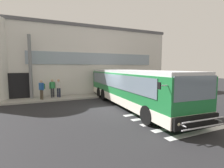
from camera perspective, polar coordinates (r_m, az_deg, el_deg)
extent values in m
cube|color=#232326|center=(12.38, -0.39, -7.92)|extent=(80.00, 90.00, 0.02)
cube|color=silver|center=(8.98, 28.86, -13.85)|extent=(4.40, 0.36, 0.01)
cube|color=silver|center=(9.51, 24.42, -12.56)|extent=(4.40, 0.36, 0.01)
cube|color=silver|center=(10.10, 20.51, -11.36)|extent=(4.40, 0.36, 0.01)
cube|color=silver|center=(10.72, 17.07, -10.24)|extent=(4.40, 0.36, 0.01)
cube|color=silver|center=(11.39, 14.04, -9.23)|extent=(4.40, 0.36, 0.01)
cube|color=silver|center=(23.52, -12.44, 7.00)|extent=(19.50, 12.00, 6.99)
cube|color=#56565B|center=(23.89, -12.63, 15.78)|extent=(19.70, 12.20, 0.30)
cube|color=black|center=(17.09, -28.80, -0.74)|extent=(1.80, 0.16, 2.40)
cube|color=#8C9EAD|center=(17.97, -5.26, 8.52)|extent=(13.50, 0.10, 1.20)
cube|color=#9E9B93|center=(16.77, -7.08, -4.06)|extent=(23.50, 2.00, 0.15)
cylinder|color=slate|center=(16.40, -26.06, 5.26)|extent=(0.28, 0.28, 5.59)
cube|color=#1E7238|center=(12.67, 6.27, -1.04)|extent=(3.20, 12.03, 2.15)
cube|color=silver|center=(12.79, 6.23, -4.60)|extent=(3.24, 12.07, 0.55)
cube|color=silver|center=(12.59, 6.33, 4.28)|extent=(3.09, 11.83, 0.20)
cube|color=slate|center=(7.89, 26.50, -1.28)|extent=(2.35, 0.25, 1.05)
cube|color=slate|center=(13.52, 10.58, 1.45)|extent=(0.62, 10.70, 0.95)
cube|color=slate|center=(12.36, 0.31, 1.16)|extent=(0.62, 10.70, 0.95)
cube|color=black|center=(7.86, 26.62, 1.29)|extent=(2.15, 0.22, 0.28)
cube|color=black|center=(8.08, 26.75, -11.26)|extent=(2.46, 0.33, 0.52)
sphere|color=beige|center=(8.82, 31.49, -9.95)|extent=(0.18, 0.18, 0.18)
sphere|color=beige|center=(7.34, 21.49, -12.57)|extent=(0.18, 0.18, 0.18)
cylinder|color=#B7B7BF|center=(7.00, 17.06, -0.51)|extent=(0.40, 0.07, 0.05)
cube|color=black|center=(6.88, 15.75, -0.58)|extent=(0.05, 0.20, 0.28)
cylinder|color=black|center=(10.18, 23.28, -8.42)|extent=(0.35, 1.01, 1.00)
cylinder|color=black|center=(8.74, 12.02, -10.38)|extent=(0.35, 1.01, 1.00)
cylinder|color=black|center=(15.76, 5.41, -3.11)|extent=(0.35, 1.01, 1.00)
cylinder|color=black|center=(14.87, -2.74, -3.62)|extent=(0.35, 1.01, 1.00)
cylinder|color=black|center=(16.92, 3.43, -2.49)|extent=(0.35, 1.01, 1.00)
cylinder|color=black|center=(16.09, -4.21, -2.92)|extent=(0.35, 1.01, 1.00)
cylinder|color=#B7B7BF|center=(7.89, 28.75, -12.75)|extent=(2.25, 0.18, 0.06)
cylinder|color=#B7B7BF|center=(7.80, 28.86, -10.65)|extent=(2.25, 0.18, 0.06)
cylinder|color=#B7B7BF|center=(8.70, 31.98, -10.18)|extent=(0.08, 0.50, 0.05)
cylinder|color=#B7B7BF|center=(7.28, 22.50, -12.75)|extent=(0.08, 0.50, 0.05)
cylinder|color=#4C4233|center=(15.52, -22.62, -3.38)|extent=(0.15, 0.15, 0.85)
cylinder|color=#4C4233|center=(15.67, -23.07, -3.31)|extent=(0.15, 0.15, 0.85)
cube|color=#2659A5|center=(15.50, -22.95, -0.73)|extent=(0.40, 0.44, 0.58)
sphere|color=tan|center=(15.47, -23.01, 0.81)|extent=(0.23, 0.23, 0.23)
cylinder|color=#2659A5|center=(15.31, -22.37, -0.97)|extent=(0.09, 0.09, 0.55)
cylinder|color=#2659A5|center=(15.71, -23.50, -0.86)|extent=(0.09, 0.09, 0.55)
cube|color=#26663F|center=(15.61, -22.45, -0.75)|extent=(0.32, 0.35, 0.44)
cylinder|color=#2D2D33|center=(16.37, -19.30, -2.81)|extent=(0.15, 0.15, 0.85)
cylinder|color=#2D2D33|center=(16.27, -19.90, -2.88)|extent=(0.15, 0.15, 0.85)
cube|color=#338C4C|center=(16.23, -19.68, -0.35)|extent=(0.44, 0.37, 0.58)
sphere|color=tan|center=(16.20, -19.73, 1.13)|extent=(0.23, 0.23, 0.23)
cylinder|color=#338C4C|center=(16.37, -18.93, -0.45)|extent=(0.09, 0.09, 0.55)
cylinder|color=#338C4C|center=(16.11, -20.43, -0.60)|extent=(0.09, 0.09, 0.55)
cylinder|color=#1E2338|center=(16.21, -17.38, -2.83)|extent=(0.15, 0.15, 0.85)
cylinder|color=#1E2338|center=(16.32, -17.98, -2.79)|extent=(0.15, 0.15, 0.85)
cube|color=silver|center=(16.18, -17.76, -0.31)|extent=(0.43, 0.41, 0.58)
sphere|color=tan|center=(16.14, -17.80, 1.18)|extent=(0.23, 0.23, 0.23)
cylinder|color=silver|center=(16.05, -16.99, -0.51)|extent=(0.09, 0.09, 0.55)
cylinder|color=silver|center=(16.31, -18.50, -0.46)|extent=(0.09, 0.09, 0.55)
cylinder|color=yellow|center=(17.03, 5.61, -2.62)|extent=(0.18, 0.18, 0.90)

